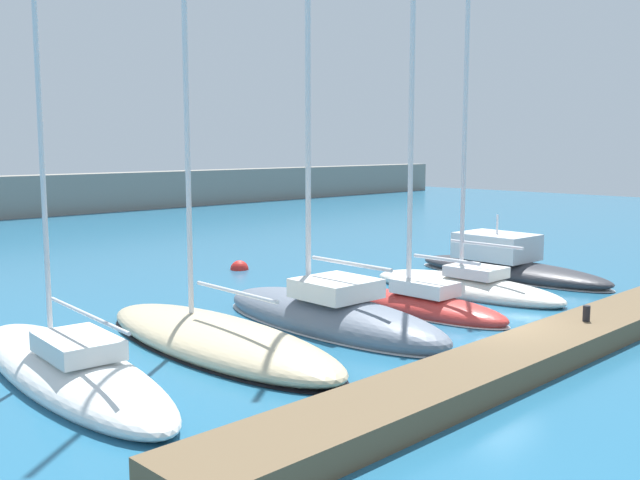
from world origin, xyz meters
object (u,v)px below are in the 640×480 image
(sailboat_slate_third, at_px, (330,314))
(sailboat_ivory_fifth, at_px, (465,285))
(sailboat_sand_second, at_px, (215,337))
(dock_bollard, at_px, (586,313))
(sailboat_red_fourth, at_px, (425,302))
(sailboat_white_nearest, at_px, (68,367))
(mooring_buoy_red, at_px, (239,270))
(motorboat_charcoal_sixth, at_px, (506,265))

(sailboat_slate_third, xyz_separation_m, sailboat_ivory_fifth, (7.17, -0.00, -0.07))
(sailboat_sand_second, relative_size, dock_bollard, 40.64)
(sailboat_sand_second, height_order, sailboat_red_fourth, sailboat_sand_second)
(sailboat_white_nearest, height_order, sailboat_slate_third, sailboat_white_nearest)
(sailboat_slate_third, distance_m, mooring_buoy_red, 10.78)
(sailboat_white_nearest, height_order, sailboat_red_fourth, sailboat_white_nearest)
(sailboat_white_nearest, xyz_separation_m, mooring_buoy_red, (12.29, 9.16, -0.32))
(motorboat_charcoal_sixth, distance_m, mooring_buoy_red, 11.47)
(sailboat_white_nearest, xyz_separation_m, sailboat_sand_second, (4.07, -0.21, -0.02))
(sailboat_red_fourth, relative_size, dock_bollard, 27.04)
(motorboat_charcoal_sixth, bearing_deg, mooring_buoy_red, 39.63)
(sailboat_white_nearest, bearing_deg, mooring_buoy_red, -48.22)
(motorboat_charcoal_sixth, xyz_separation_m, dock_bollard, (-7.44, -7.01, 0.33))
(sailboat_white_nearest, height_order, sailboat_ivory_fifth, sailboat_white_nearest)
(sailboat_red_fourth, xyz_separation_m, sailboat_ivory_fifth, (3.71, 0.98, -0.07))
(motorboat_charcoal_sixth, relative_size, mooring_buoy_red, 11.20)
(sailboat_white_nearest, height_order, dock_bollard, sailboat_white_nearest)
(sailboat_sand_second, xyz_separation_m, sailboat_slate_third, (3.90, -0.49, 0.05))
(sailboat_white_nearest, xyz_separation_m, dock_bollard, (11.79, -6.97, 0.49))
(sailboat_slate_third, relative_size, mooring_buoy_red, 18.78)
(sailboat_sand_second, xyz_separation_m, dock_bollard, (7.71, -6.76, 0.51))
(sailboat_ivory_fifth, bearing_deg, sailboat_slate_third, 89.82)
(sailboat_sand_second, bearing_deg, sailboat_ivory_fifth, -90.53)
(sailboat_white_nearest, relative_size, sailboat_slate_third, 1.10)
(motorboat_charcoal_sixth, relative_size, dock_bollard, 20.69)
(mooring_buoy_red, bearing_deg, sailboat_sand_second, -131.24)
(mooring_buoy_red, bearing_deg, sailboat_ivory_fifth, -73.88)
(sailboat_sand_second, height_order, dock_bollard, sailboat_sand_second)
(sailboat_white_nearest, distance_m, sailboat_red_fourth, 11.56)
(sailboat_ivory_fifth, bearing_deg, sailboat_sand_second, 87.27)
(sailboat_ivory_fifth, distance_m, motorboat_charcoal_sixth, 4.15)
(sailboat_sand_second, distance_m, sailboat_slate_third, 3.93)
(sailboat_ivory_fifth, height_order, dock_bollard, sailboat_ivory_fifth)
(sailboat_red_fourth, distance_m, sailboat_ivory_fifth, 3.84)
(dock_bollard, bearing_deg, motorboat_charcoal_sixth, 43.29)
(sailboat_sand_second, relative_size, sailboat_slate_third, 1.17)
(dock_bollard, bearing_deg, sailboat_white_nearest, 149.40)
(sailboat_ivory_fifth, distance_m, mooring_buoy_red, 10.28)
(sailboat_white_nearest, xyz_separation_m, sailboat_red_fourth, (11.44, -1.68, 0.04))
(sailboat_slate_third, bearing_deg, motorboat_charcoal_sixth, -84.50)
(sailboat_sand_second, height_order, sailboat_slate_third, sailboat_sand_second)
(mooring_buoy_red, bearing_deg, dock_bollard, -91.79)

